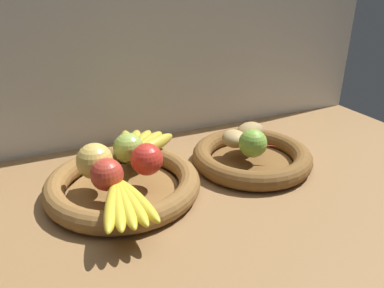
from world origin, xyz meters
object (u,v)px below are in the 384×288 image
object	(u,v)px
fruit_bowl_right	(252,157)
banana_bunch_front	(125,201)
apple_golden_left	(95,161)
apple_red_right	(147,159)
potato_oblong	(234,138)
lime_near	(253,143)
banana_bunch_back	(140,145)
potato_back	(250,131)
apple_green_back	(128,148)
potato_large	(253,140)
apple_red_front	(107,175)
fruit_bowl_left	(123,184)
chili_pepper	(255,145)

from	to	relation	value
fruit_bowl_right	banana_bunch_front	world-z (taller)	banana_bunch_front
apple_golden_left	apple_red_right	distance (cm)	10.59
banana_bunch_front	potato_oblong	world-z (taller)	potato_oblong
apple_golden_left	lime_near	world-z (taller)	apple_golden_left
apple_golden_left	banana_bunch_back	bearing A→B (deg)	35.55
potato_back	fruit_bowl_right	bearing A→B (deg)	-114.44
apple_green_back	potato_large	xyz separation A→B (cm)	(29.40, -5.03, -1.26)
potato_oblong	lime_near	size ratio (longest dim) A/B	1.03
apple_red_right	potato_back	bearing A→B (deg)	12.42
potato_back	potato_oblong	bearing A→B (deg)	-164.05
apple_red_front	lime_near	xyz separation A→B (cm)	(33.74, 0.89, 0.07)
apple_red_right	apple_red_front	bearing A→B (deg)	-162.87
apple_golden_left	banana_bunch_front	size ratio (longest dim) A/B	0.41
fruit_bowl_left	lime_near	distance (cm)	30.51
fruit_bowl_right	potato_large	distance (cm)	4.62
apple_golden_left	chili_pepper	size ratio (longest dim) A/B	0.70
potato_oblong	lime_near	xyz separation A→B (cm)	(1.02, -6.73, 1.29)
fruit_bowl_left	potato_back	distance (cm)	34.94
apple_red_right	potato_large	bearing A→B (deg)	4.26
apple_golden_left	potato_large	distance (cm)	37.61
apple_green_back	apple_golden_left	size ratio (longest dim) A/B	0.91
lime_near	potato_large	bearing A→B (deg)	56.31
banana_bunch_front	banana_bunch_back	distance (cm)	23.98
fruit_bowl_left	banana_bunch_front	world-z (taller)	banana_bunch_front
apple_green_back	apple_red_front	bearing A→B (deg)	-125.25
chili_pepper	apple_red_front	bearing A→B (deg)	-142.68
apple_golden_left	fruit_bowl_right	bearing A→B (deg)	-1.35
fruit_bowl_left	banana_bunch_back	world-z (taller)	banana_bunch_back
banana_bunch_front	banana_bunch_back	world-z (taller)	banana_bunch_back
apple_red_right	banana_bunch_back	size ratio (longest dim) A/B	0.40
banana_bunch_front	lime_near	xyz separation A→B (cm)	(32.40, 8.56, 1.95)
apple_golden_left	chili_pepper	world-z (taller)	apple_golden_left
apple_red_front	lime_near	distance (cm)	33.75
fruit_bowl_right	lime_near	xyz separation A→B (cm)	(-2.60, -3.91, 5.76)
apple_green_back	apple_red_right	world-z (taller)	same
fruit_bowl_left	potato_large	bearing A→B (deg)	-0.00
apple_red_front	chili_pepper	bearing A→B (deg)	6.34
apple_red_right	apple_golden_left	bearing A→B (deg)	163.95
fruit_bowl_right	chili_pepper	xyz separation A→B (cm)	(0.15, -0.75, 3.46)
apple_red_front	apple_red_right	bearing A→B (deg)	17.13
fruit_bowl_left	banana_bunch_front	size ratio (longest dim) A/B	1.81
apple_red_right	potato_oblong	xyz separation A→B (cm)	(23.77, 4.86, -1.41)
banana_bunch_back	chili_pepper	distance (cm)	27.62
lime_near	apple_green_back	bearing A→B (deg)	161.56
apple_golden_left	apple_red_front	distance (cm)	5.84
apple_red_right	chili_pepper	world-z (taller)	apple_red_right
potato_large	chili_pepper	distance (cm)	1.39
apple_green_back	lime_near	bearing A→B (deg)	-18.44
apple_green_back	potato_back	distance (cm)	31.44
banana_bunch_front	potato_back	size ratio (longest dim) A/B	2.35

